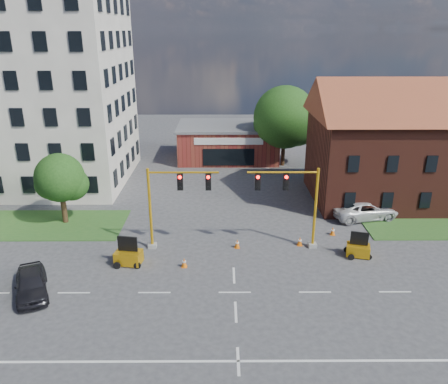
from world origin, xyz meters
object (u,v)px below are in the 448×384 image
(signal_mast_east, at_px, (293,198))
(trailer_east, at_px, (358,249))
(trailer_west, at_px, (129,256))
(pickup_white, at_px, (365,210))
(signal_mast_west, at_px, (172,199))
(sedan_dark, at_px, (31,283))

(signal_mast_east, height_order, trailer_east, signal_mast_east)
(signal_mast_east, relative_size, trailer_east, 3.41)
(trailer_west, relative_size, pickup_white, 0.36)
(trailer_east, distance_m, pickup_white, 7.21)
(signal_mast_west, height_order, trailer_east, signal_mast_west)
(trailer_west, height_order, sedan_dark, trailer_west)
(signal_mast_east, bearing_deg, pickup_white, 36.65)
(trailer_east, bearing_deg, signal_mast_west, -171.12)
(signal_mast_east, height_order, trailer_west, signal_mast_east)
(trailer_west, xyz_separation_m, pickup_white, (18.78, 7.80, 0.16))
(pickup_white, bearing_deg, trailer_west, 100.98)
(trailer_west, bearing_deg, signal_mast_east, 21.03)
(trailer_west, bearing_deg, pickup_white, 31.59)
(signal_mast_west, distance_m, trailer_east, 13.82)
(trailer_west, bearing_deg, signal_mast_west, 49.36)
(pickup_white, bearing_deg, signal_mast_west, 96.99)
(trailer_west, height_order, pickup_white, trailer_west)
(trailer_east, relative_size, pickup_white, 0.32)
(trailer_east, distance_m, sedan_dark, 21.97)
(signal_mast_west, bearing_deg, pickup_white, 18.56)
(signal_mast_west, xyz_separation_m, sedan_dark, (-8.13, -6.12, -3.16))
(signal_mast_west, bearing_deg, signal_mast_east, 0.00)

